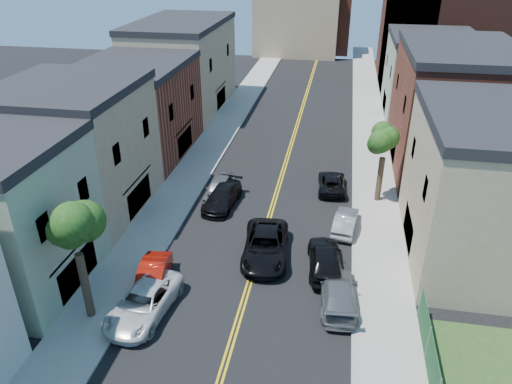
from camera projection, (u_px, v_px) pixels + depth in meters
The scene contains 24 objects.
sidewalk_left at pixel (213, 140), 48.67m from camera, with size 3.20×100.00×0.15m, color gray.
sidewalk_right at pixel (372, 151), 46.20m from camera, with size 3.20×100.00×0.15m, color gray.
curb_left at pixel (230, 141), 48.40m from camera, with size 0.30×100.00×0.15m, color gray.
curb_right at pixel (354, 150), 46.47m from camera, with size 0.30×100.00×0.15m, color gray.
bldg_left_tan_near at pixel (76, 153), 34.51m from camera, with size 9.00×10.00×9.00m, color #998466.
bldg_left_brick at pixel (137, 112), 44.31m from camera, with size 9.00×12.00×8.00m, color brown.
bldg_left_tan_far at pixel (183, 68), 56.14m from camera, with size 9.00×16.00×9.50m, color #998466.
bldg_right_tan at pixel (492, 192), 29.26m from camera, with size 9.00×12.00×9.00m, color #998466.
bldg_right_brick at pixel (452, 112), 41.20m from camera, with size 9.00×14.00×10.00m, color brown.
bldg_right_palegrn at pixel (429, 79), 53.73m from camera, with size 9.00×12.00×8.50m, color gray.
church at pixel (435, 29), 65.06m from camera, with size 16.20×14.20×22.60m.
backdrop_left at pixel (297, 19), 81.81m from camera, with size 14.00×8.00×12.00m, color #998466.
backdrop_center at pixel (321, 22), 85.14m from camera, with size 10.00×8.00×10.00m, color brown.
tree_left_mid at pixel (70, 212), 23.02m from camera, with size 5.20×5.20×9.29m.
tree_right_far at pixel (386, 132), 34.85m from camera, with size 4.40×4.40×8.03m.
red_sedan at pixel (152, 277), 27.96m from camera, with size 1.55×4.43×1.46m, color #AB170B.
white_pickup at pixel (144, 303), 25.94m from camera, with size 2.55×5.54×1.54m, color silver.
grey_car_left at pixel (219, 188), 37.82m from camera, with size 1.83×4.55×1.55m, color #53575A.
black_car_left at pixel (222, 197), 36.60m from camera, with size 2.04×5.03×1.46m, color black.
grey_car_right at pixel (338, 294), 26.65m from camera, with size 2.04×5.03×1.46m, color #585B60.
black_car_right at pixel (325, 258), 29.37m from camera, with size 2.01×4.98×1.70m, color black.
silver_car_right at pixel (346, 221), 33.53m from camera, with size 1.44×4.12×1.36m, color #93959A.
dark_car_right_far at pixel (332, 183), 38.95m from camera, with size 2.12×4.60×1.28m, color black.
black_suv_lane at pixel (265, 246), 30.62m from camera, with size 2.77×6.01×1.67m, color black.
Camera 1 is at (4.42, -4.00, 18.20)m, focal length 33.71 mm.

